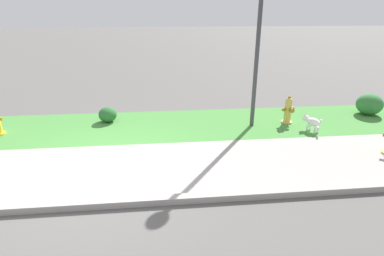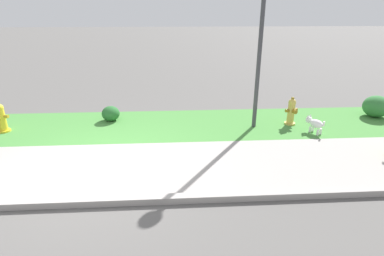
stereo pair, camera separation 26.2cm
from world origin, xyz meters
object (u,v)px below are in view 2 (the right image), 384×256
(street_lamp, at_px, (263,15))
(shrub_bush_far_verge, at_px, (376,106))
(fire_hydrant_by_grass_verge, at_px, (291,111))
(shrub_bush_mid_verge, at_px, (111,114))
(fire_hydrant_across_street, at_px, (1,118))
(small_white_dog, at_px, (315,123))

(street_lamp, xyz_separation_m, shrub_bush_far_verge, (3.86, 0.60, -2.57))
(street_lamp, relative_size, shrub_bush_far_verge, 5.73)
(fire_hydrant_by_grass_verge, relative_size, shrub_bush_mid_verge, 1.55)
(fire_hydrant_across_street, xyz_separation_m, street_lamp, (6.70, -0.04, 2.50))
(small_white_dog, distance_m, shrub_bush_mid_verge, 5.62)
(small_white_dog, height_order, shrub_bush_far_verge, shrub_bush_far_verge)
(fire_hydrant_by_grass_verge, bearing_deg, street_lamp, -11.60)
(small_white_dog, bearing_deg, fire_hydrant_across_street, 57.31)
(fire_hydrant_by_grass_verge, relative_size, fire_hydrant_across_street, 0.98)
(fire_hydrant_across_street, relative_size, shrub_bush_far_verge, 1.07)
(shrub_bush_far_verge, bearing_deg, street_lamp, -171.21)
(small_white_dog, height_order, shrub_bush_mid_verge, small_white_dog)
(fire_hydrant_by_grass_verge, bearing_deg, fire_hydrant_across_street, -16.88)
(street_lamp, distance_m, shrub_bush_mid_verge, 4.89)
(street_lamp, bearing_deg, small_white_dog, -20.69)
(fire_hydrant_by_grass_verge, relative_size, small_white_dog, 1.56)
(shrub_bush_mid_verge, xyz_separation_m, shrub_bush_far_verge, (7.89, -0.14, 0.11))
(fire_hydrant_across_street, xyz_separation_m, small_white_dog, (8.15, -0.59, -0.13))
(fire_hydrant_across_street, xyz_separation_m, shrub_bush_far_verge, (10.56, 0.56, -0.07))
(small_white_dog, relative_size, shrub_bush_mid_verge, 1.00)
(shrub_bush_far_verge, bearing_deg, fire_hydrant_across_street, -176.98)
(fire_hydrant_across_street, height_order, small_white_dog, fire_hydrant_across_street)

